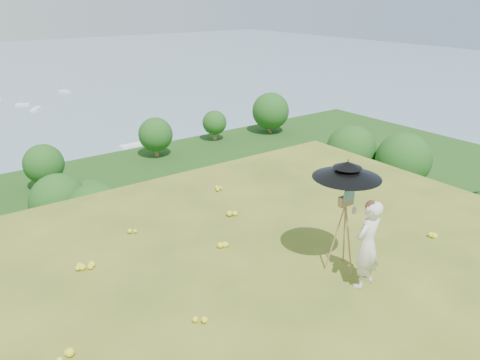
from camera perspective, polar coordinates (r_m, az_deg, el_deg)
ground at (r=7.44m, az=8.63°, el=-17.68°), size 14.00×14.00×0.00m
slope_trees at (r=43.85m, az=-26.74°, el=-7.51°), size 110.00×50.00×6.00m
wildflowers at (r=7.54m, az=7.28°, el=-16.41°), size 10.00×10.50×0.12m
painter at (r=8.17m, az=15.25°, el=-7.60°), size 0.63×0.46×1.60m
field_easel at (r=8.56m, az=12.48°, el=-5.96°), size 0.61×0.61×1.58m
sun_umbrella at (r=8.20m, az=12.83°, el=-0.20°), size 1.25×1.25×0.81m
painter_cap at (r=7.83m, az=15.79°, el=-2.78°), size 0.20×0.24×0.10m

